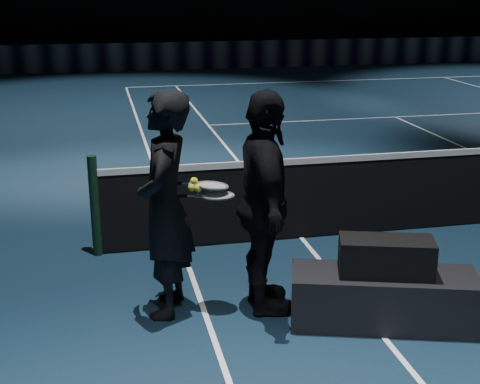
{
  "coord_description": "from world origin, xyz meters",
  "views": [
    {
      "loc": [
        -6.31,
        -6.84,
        2.82
      ],
      "look_at": [
        -5.16,
        -1.5,
        1.09
      ],
      "focal_mm": 50.0,
      "sensor_mm": 36.0,
      "label": 1
    }
  ],
  "objects_px": {
    "racket_bag": "(386,257)",
    "racket_upper": "(212,186)",
    "tennis_balls": "(195,186)",
    "player_b": "(264,204)",
    "player_bench": "(383,299)",
    "player_a": "(165,206)",
    "racket_lower": "(218,196)"
  },
  "relations": [
    {
      "from": "player_a",
      "to": "racket_upper",
      "type": "height_order",
      "value": "player_a"
    },
    {
      "from": "racket_bag",
      "to": "racket_upper",
      "type": "bearing_deg",
      "value": 173.29
    },
    {
      "from": "player_b",
      "to": "racket_upper",
      "type": "relative_size",
      "value": 2.91
    },
    {
      "from": "player_bench",
      "to": "racket_bag",
      "type": "xyz_separation_m",
      "value": [
        0.0,
        0.0,
        0.39
      ]
    },
    {
      "from": "player_a",
      "to": "player_b",
      "type": "xyz_separation_m",
      "value": [
        0.84,
        -0.15,
        0.0
      ]
    },
    {
      "from": "racket_upper",
      "to": "racket_bag",
      "type": "bearing_deg",
      "value": -17.89
    },
    {
      "from": "player_a",
      "to": "tennis_balls",
      "type": "height_order",
      "value": "player_a"
    },
    {
      "from": "player_b",
      "to": "racket_upper",
      "type": "distance_m",
      "value": 0.48
    },
    {
      "from": "player_a",
      "to": "player_b",
      "type": "relative_size",
      "value": 1.0
    },
    {
      "from": "player_b",
      "to": "racket_bag",
      "type": "bearing_deg",
      "value": -113.56
    },
    {
      "from": "player_bench",
      "to": "player_b",
      "type": "bearing_deg",
      "value": 169.5
    },
    {
      "from": "player_b",
      "to": "racket_upper",
      "type": "xyz_separation_m",
      "value": [
        -0.44,
        0.12,
        0.16
      ]
    },
    {
      "from": "racket_upper",
      "to": "player_b",
      "type": "bearing_deg",
      "value": -9.08
    },
    {
      "from": "player_a",
      "to": "racket_lower",
      "type": "bearing_deg",
      "value": 95.77
    },
    {
      "from": "tennis_balls",
      "to": "player_b",
      "type": "bearing_deg",
      "value": -10.48
    },
    {
      "from": "player_a",
      "to": "racket_upper",
      "type": "distance_m",
      "value": 0.43
    },
    {
      "from": "player_b",
      "to": "tennis_balls",
      "type": "distance_m",
      "value": 0.62
    },
    {
      "from": "racket_bag",
      "to": "player_b",
      "type": "height_order",
      "value": "player_b"
    },
    {
      "from": "racket_bag",
      "to": "racket_lower",
      "type": "bearing_deg",
      "value": 174.36
    },
    {
      "from": "player_bench",
      "to": "racket_bag",
      "type": "bearing_deg",
      "value": 0.0
    },
    {
      "from": "tennis_balls",
      "to": "racket_lower",
      "type": "bearing_deg",
      "value": -11.47
    },
    {
      "from": "player_bench",
      "to": "racket_bag",
      "type": "height_order",
      "value": "racket_bag"
    },
    {
      "from": "racket_lower",
      "to": "player_b",
      "type": "bearing_deg",
      "value": 0.0
    },
    {
      "from": "racket_upper",
      "to": "tennis_balls",
      "type": "xyz_separation_m",
      "value": [
        -0.15,
        -0.01,
        0.01
      ]
    },
    {
      "from": "player_a",
      "to": "player_bench",
      "type": "bearing_deg",
      "value": 86.0
    },
    {
      "from": "player_a",
      "to": "racket_lower",
      "type": "distance_m",
      "value": 0.46
    },
    {
      "from": "player_bench",
      "to": "racket_upper",
      "type": "distance_m",
      "value": 1.75
    },
    {
      "from": "player_bench",
      "to": "tennis_balls",
      "type": "distance_m",
      "value": 1.87
    },
    {
      "from": "racket_bag",
      "to": "racket_upper",
      "type": "distance_m",
      "value": 1.58
    },
    {
      "from": "racket_bag",
      "to": "tennis_balls",
      "type": "bearing_deg",
      "value": 175.71
    },
    {
      "from": "racket_bag",
      "to": "player_a",
      "type": "distance_m",
      "value": 1.91
    },
    {
      "from": "player_bench",
      "to": "tennis_balls",
      "type": "bearing_deg",
      "value": 175.71
    }
  ]
}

